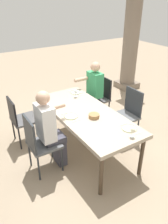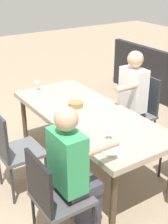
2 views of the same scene
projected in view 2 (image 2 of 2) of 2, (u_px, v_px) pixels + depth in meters
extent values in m
plane|color=gray|center=(87.00, 168.00, 3.85)|extent=(16.00, 16.00, 0.00)
cube|color=tan|center=(87.00, 115.00, 3.55)|extent=(2.08, 0.89, 0.06)
cylinder|color=#473828|center=(113.00, 202.00, 2.80)|extent=(0.06, 0.06, 0.68)
cylinder|color=#473828|center=(24.00, 121.00, 4.25)|extent=(0.06, 0.06, 0.68)
cylinder|color=#473828|center=(71.00, 108.00, 4.62)|extent=(0.06, 0.06, 0.68)
cube|color=#4F4F50|center=(62.00, 198.00, 2.66)|extent=(0.44, 0.44, 0.04)
cube|color=black|center=(39.00, 184.00, 2.47)|extent=(0.42, 0.03, 0.45)
cylinder|color=black|center=(93.00, 224.00, 2.71)|extent=(0.03, 0.03, 0.45)
cylinder|color=black|center=(70.00, 199.00, 3.00)|extent=(0.03, 0.03, 0.45)
cylinder|color=black|center=(34.00, 215.00, 2.81)|extent=(0.03, 0.03, 0.45)
cylinder|color=black|center=(160.00, 160.00, 3.60)|extent=(0.03, 0.03, 0.44)
cube|color=#5B5E61|center=(21.00, 152.00, 3.32)|extent=(0.44, 0.44, 0.04)
cylinder|color=#2D3338|center=(46.00, 173.00, 3.38)|extent=(0.03, 0.03, 0.44)
cylinder|color=#2D3338|center=(31.00, 157.00, 3.66)|extent=(0.03, 0.03, 0.44)
cylinder|color=#2D3338|center=(13.00, 186.00, 3.19)|extent=(0.03, 0.03, 0.44)
cube|color=#5B5E61|center=(134.00, 116.00, 4.11)|extent=(0.44, 0.44, 0.04)
cube|color=#2D3338|center=(147.00, 95.00, 4.10)|extent=(0.42, 0.03, 0.50)
cylinder|color=#2D3338|center=(113.00, 130.00, 4.26)|extent=(0.03, 0.03, 0.44)
cylinder|color=#2D3338|center=(132.00, 142.00, 3.97)|extent=(0.03, 0.03, 0.44)
cylinder|color=#2D3338|center=(134.00, 123.00, 4.45)|extent=(0.03, 0.03, 0.44)
cylinder|color=#2D3338|center=(153.00, 134.00, 4.16)|extent=(0.03, 0.03, 0.44)
cube|color=#3F3F4C|center=(118.00, 136.00, 4.08)|extent=(0.24, 0.14, 0.46)
cube|color=#3F3F4C|center=(125.00, 115.00, 4.01)|extent=(0.28, 0.32, 0.10)
cube|color=white|center=(133.00, 90.00, 3.93)|extent=(0.34, 0.20, 0.54)
sphere|color=tan|center=(135.00, 59.00, 3.77)|extent=(0.20, 0.20, 0.20)
cylinder|color=tan|center=(126.00, 88.00, 3.65)|extent=(0.07, 0.30, 0.07)
cube|color=#3F3F4C|center=(88.00, 208.00, 2.89)|extent=(0.24, 0.14, 0.46)
cube|color=#3F3F4C|center=(79.00, 186.00, 2.73)|extent=(0.28, 0.32, 0.10)
cube|color=#389E60|center=(67.00, 160.00, 2.54)|extent=(0.34, 0.20, 0.51)
sphere|color=tan|center=(66.00, 119.00, 2.38)|extent=(0.19, 0.19, 0.19)
cylinder|color=tan|center=(102.00, 147.00, 2.51)|extent=(0.07, 0.30, 0.07)
cylinder|color=white|center=(111.00, 151.00, 2.80)|extent=(0.20, 0.20, 0.01)
torus|color=#A4C786|center=(111.00, 150.00, 2.80)|extent=(0.20, 0.20, 0.01)
cylinder|color=white|center=(109.00, 140.00, 2.98)|extent=(0.06, 0.06, 0.00)
cylinder|color=white|center=(109.00, 136.00, 2.97)|extent=(0.01, 0.01, 0.07)
sphere|color=white|center=(109.00, 130.00, 2.94)|extent=(0.07, 0.07, 0.07)
cube|color=silver|center=(122.00, 159.00, 2.69)|extent=(0.03, 0.17, 0.01)
cube|color=silver|center=(101.00, 144.00, 2.92)|extent=(0.03, 0.17, 0.01)
cylinder|color=silver|center=(107.00, 107.00, 3.67)|extent=(0.21, 0.21, 0.01)
torus|color=#A0BE77|center=(107.00, 106.00, 3.66)|extent=(0.21, 0.21, 0.01)
cube|color=silver|center=(115.00, 111.00, 3.55)|extent=(0.03, 0.17, 0.01)
cube|color=silver|center=(99.00, 103.00, 3.78)|extent=(0.02, 0.17, 0.01)
cylinder|color=silver|center=(36.00, 96.00, 3.97)|extent=(0.21, 0.21, 0.01)
torus|color=#A0BE77|center=(36.00, 95.00, 3.97)|extent=(0.21, 0.21, 0.01)
cylinder|color=white|center=(38.00, 91.00, 4.15)|extent=(0.06, 0.06, 0.00)
cylinder|color=white|center=(37.00, 88.00, 4.13)|extent=(0.01, 0.01, 0.08)
sphere|color=#F2EFCC|center=(37.00, 83.00, 4.10)|extent=(0.07, 0.07, 0.07)
cube|color=silver|center=(42.00, 100.00, 3.86)|extent=(0.02, 0.17, 0.01)
cube|color=silver|center=(31.00, 92.00, 4.08)|extent=(0.03, 0.17, 0.01)
cylinder|color=#9E7547|center=(76.00, 104.00, 3.67)|extent=(0.17, 0.17, 0.06)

